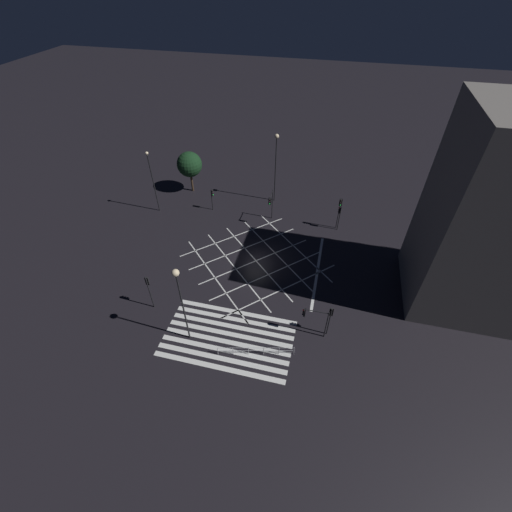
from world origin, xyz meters
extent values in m
plane|color=black|center=(0.00, 0.00, 0.00)|extent=(200.00, 200.00, 0.00)
cube|color=silver|center=(0.00, -7.90, 0.00)|extent=(12.12, 0.50, 0.01)
cube|color=silver|center=(0.00, -8.80, 0.00)|extent=(12.12, 0.50, 0.01)
cube|color=silver|center=(0.00, -9.70, 0.00)|extent=(12.12, 0.50, 0.01)
cube|color=silver|center=(0.00, -10.60, 0.00)|extent=(12.12, 0.50, 0.01)
cube|color=silver|center=(0.00, -11.50, 0.00)|extent=(12.12, 0.50, 0.01)
cube|color=silver|center=(0.00, -12.40, 0.00)|extent=(12.12, 0.50, 0.01)
cube|color=silver|center=(0.00, -13.30, 0.00)|extent=(12.12, 0.50, 0.01)
cube|color=silver|center=(0.00, -14.20, 0.00)|extent=(12.12, 0.50, 0.01)
cube|color=silver|center=(3.81, -3.81, 0.00)|extent=(10.58, 10.58, 0.01)
cube|color=silver|center=(-3.81, -3.81, 0.00)|extent=(10.58, 10.58, 0.01)
cube|color=silver|center=(1.91, -1.91, 0.00)|extent=(10.58, 10.58, 0.01)
cube|color=silver|center=(-1.91, -1.91, 0.00)|extent=(10.58, 10.58, 0.01)
cube|color=silver|center=(0.00, 0.00, 0.00)|extent=(10.58, 10.58, 0.01)
cube|color=silver|center=(0.00, 0.00, 0.00)|extent=(10.58, 10.58, 0.01)
cube|color=silver|center=(-1.91, 1.91, 0.00)|extent=(10.58, 10.58, 0.01)
cube|color=silver|center=(1.91, 1.91, 0.00)|extent=(10.58, 10.58, 0.01)
cube|color=silver|center=(-3.81, 3.81, 0.00)|extent=(10.58, 10.58, 0.01)
cube|color=silver|center=(3.81, 3.81, 0.00)|extent=(10.58, 10.58, 0.01)
cube|color=silver|center=(7.24, 0.00, 0.00)|extent=(0.30, 12.12, 0.01)
cube|color=black|center=(25.97, 5.03, 2.00)|extent=(1.40, 0.06, 1.80)
cube|color=beige|center=(22.14, 5.03, 2.00)|extent=(1.40, 0.06, 1.80)
cube|color=black|center=(18.31, 5.03, 2.00)|extent=(1.40, 0.06, 1.80)
cube|color=black|center=(25.97, 5.03, 5.26)|extent=(1.40, 0.06, 1.80)
cube|color=black|center=(22.14, 5.03, 5.26)|extent=(1.40, 0.06, 1.80)
cube|color=beige|center=(18.31, 5.03, 5.26)|extent=(1.40, 0.06, 1.80)
cube|color=beige|center=(22.14, 5.03, 8.51)|extent=(1.40, 0.06, 1.80)
cube|color=beige|center=(18.31, 5.03, 8.51)|extent=(1.40, 0.06, 1.80)
cube|color=black|center=(22.14, 5.03, 11.77)|extent=(1.40, 0.06, 1.80)
cube|color=black|center=(18.31, 5.03, 11.77)|extent=(1.40, 0.06, 1.80)
cube|color=black|center=(18.31, 5.03, 15.03)|extent=(1.40, 0.06, 1.80)
cube|color=beige|center=(18.31, 5.03, 18.28)|extent=(1.40, 0.06, 1.80)
cylinder|color=black|center=(8.77, -8.75, 1.78)|extent=(0.11, 0.11, 3.57)
cylinder|color=black|center=(7.70, -8.75, 3.42)|extent=(2.14, 0.09, 0.09)
cube|color=black|center=(6.63, -8.75, 2.97)|extent=(0.16, 0.28, 0.90)
sphere|color=red|center=(6.52, -8.75, 3.27)|extent=(0.18, 0.18, 0.18)
sphere|color=black|center=(6.52, -8.75, 2.97)|extent=(0.18, 0.18, 0.18)
sphere|color=black|center=(6.52, -8.75, 2.67)|extent=(0.18, 0.18, 0.18)
cube|color=black|center=(6.72, -8.75, 2.97)|extent=(0.02, 0.36, 0.98)
cylinder|color=black|center=(8.72, 8.73, 2.24)|extent=(0.11, 0.11, 4.48)
cube|color=black|center=(8.72, 8.59, 3.98)|extent=(0.28, 0.16, 0.90)
sphere|color=black|center=(8.72, 8.48, 4.28)|extent=(0.18, 0.18, 0.18)
sphere|color=black|center=(8.72, 8.48, 3.98)|extent=(0.18, 0.18, 0.18)
sphere|color=green|center=(8.72, 8.48, 3.68)|extent=(0.18, 0.18, 0.18)
cube|color=black|center=(8.72, 8.68, 3.98)|extent=(0.36, 0.02, 0.98)
cylinder|color=black|center=(8.90, 8.40, 1.77)|extent=(0.11, 0.11, 3.54)
cube|color=black|center=(8.77, 8.40, 3.04)|extent=(0.16, 0.28, 0.90)
sphere|color=red|center=(8.65, 8.40, 3.34)|extent=(0.18, 0.18, 0.18)
sphere|color=black|center=(8.65, 8.40, 3.04)|extent=(0.18, 0.18, 0.18)
sphere|color=black|center=(8.65, 8.40, 2.74)|extent=(0.18, 0.18, 0.18)
cube|color=black|center=(8.86, 8.40, 3.04)|extent=(0.02, 0.36, 0.98)
cylinder|color=black|center=(-8.44, 8.92, 1.61)|extent=(0.11, 0.11, 3.23)
cube|color=black|center=(-8.31, 8.92, 2.73)|extent=(0.16, 0.28, 0.90)
sphere|color=black|center=(-8.20, 8.92, 3.03)|extent=(0.18, 0.18, 0.18)
sphere|color=black|center=(-8.20, 8.92, 2.73)|extent=(0.18, 0.18, 0.18)
sphere|color=green|center=(-8.20, 8.92, 2.43)|extent=(0.18, 0.18, 0.18)
cube|color=black|center=(-8.40, 8.92, 2.73)|extent=(0.02, 0.36, 0.98)
cylinder|color=black|center=(8.98, -8.38, 1.83)|extent=(0.11, 0.11, 3.66)
cube|color=black|center=(8.98, -8.24, 3.16)|extent=(0.28, 0.16, 0.90)
sphere|color=black|center=(8.98, -8.13, 3.46)|extent=(0.18, 0.18, 0.18)
sphere|color=black|center=(8.98, -8.13, 3.16)|extent=(0.18, 0.18, 0.18)
sphere|color=green|center=(8.98, -8.13, 2.86)|extent=(0.18, 0.18, 0.18)
cube|color=black|center=(8.98, -8.33, 3.16)|extent=(0.36, 0.02, 0.98)
cylinder|color=black|center=(0.05, 8.87, 2.21)|extent=(0.11, 0.11, 4.42)
cylinder|color=black|center=(0.05, 7.97, 4.27)|extent=(0.09, 1.81, 0.09)
cube|color=black|center=(0.05, 7.07, 3.82)|extent=(0.28, 0.16, 0.90)
sphere|color=black|center=(0.05, 6.95, 4.12)|extent=(0.18, 0.18, 0.18)
sphere|color=black|center=(0.05, 6.95, 3.82)|extent=(0.18, 0.18, 0.18)
sphere|color=green|center=(0.05, 6.95, 3.52)|extent=(0.18, 0.18, 0.18)
cube|color=black|center=(0.05, 7.16, 3.82)|extent=(0.36, 0.02, 0.98)
cylinder|color=black|center=(-8.53, -9.24, 2.11)|extent=(0.11, 0.11, 4.22)
cube|color=black|center=(-8.53, -9.11, 3.72)|extent=(0.28, 0.16, 0.90)
sphere|color=black|center=(-8.53, -9.00, 4.02)|extent=(0.18, 0.18, 0.18)
sphere|color=orange|center=(-8.53, -9.00, 3.72)|extent=(0.18, 0.18, 0.18)
sphere|color=black|center=(-8.53, -9.00, 3.42)|extent=(0.18, 0.18, 0.18)
cube|color=black|center=(-8.53, -9.20, 3.72)|extent=(0.36, 0.02, 0.98)
cylinder|color=black|center=(-3.58, -11.87, 4.22)|extent=(0.14, 0.14, 8.44)
sphere|color=#F9E0B2|center=(-3.58, -11.87, 8.63)|extent=(0.63, 0.63, 0.63)
cylinder|color=black|center=(-15.66, 6.94, 4.20)|extent=(0.14, 0.14, 8.40)
sphere|color=#F9E0B2|center=(-15.66, 6.94, 8.52)|extent=(0.40, 0.40, 0.40)
cylinder|color=black|center=(-0.51, 13.31, 4.71)|extent=(0.14, 0.14, 9.42)
sphere|color=#F9E0B2|center=(-0.51, 13.31, 9.59)|extent=(0.58, 0.58, 0.58)
cylinder|color=#38281C|center=(-13.04, 13.04, 1.48)|extent=(0.32, 0.32, 2.96)
sphere|color=#143319|center=(-13.04, 13.04, 4.31)|extent=(3.61, 3.61, 3.61)
cylinder|color=#B7B7BC|center=(-0.38, -12.96, 0.53)|extent=(0.05, 0.05, 1.05)
cylinder|color=#B7B7BC|center=(0.95, -12.63, 0.53)|extent=(0.05, 0.05, 1.05)
cylinder|color=#B7B7BC|center=(2.29, -12.30, 0.53)|extent=(0.05, 0.05, 1.05)
cylinder|color=#B7B7BC|center=(3.63, -11.98, 0.53)|extent=(0.05, 0.05, 1.05)
cylinder|color=#B7B7BC|center=(4.96, -11.65, 0.53)|extent=(0.05, 0.05, 1.05)
cylinder|color=#B7B7BC|center=(6.30, -11.33, 0.53)|extent=(0.05, 0.05, 1.05)
cylinder|color=#B7B7BC|center=(2.96, -12.14, 1.01)|extent=(6.69, 1.66, 0.04)
cylinder|color=#B7B7BC|center=(2.96, -12.14, 0.58)|extent=(6.69, 1.66, 0.04)
camera|label=1|loc=(7.00, -28.73, 27.45)|focal=24.00mm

